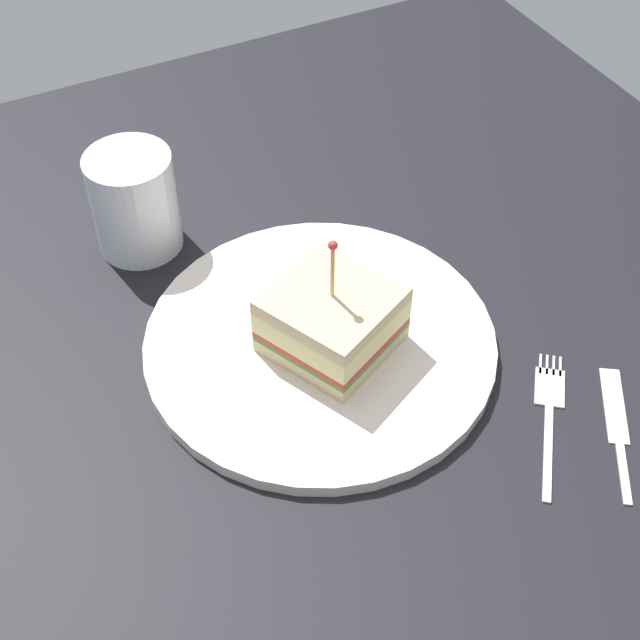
# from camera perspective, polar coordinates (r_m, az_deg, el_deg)

# --- Properties ---
(ground_plane) EXTENTS (0.90, 0.90, 0.02)m
(ground_plane) POSITION_cam_1_polar(r_m,az_deg,el_deg) (0.71, -0.00, -2.26)
(ground_plane) COLOR black
(plate) EXTENTS (0.27, 0.27, 0.01)m
(plate) POSITION_cam_1_polar(r_m,az_deg,el_deg) (0.70, -0.00, -1.43)
(plate) COLOR silver
(plate) RESTS_ON ground_plane
(sandwich_half_center) EXTENTS (0.11, 0.11, 0.10)m
(sandwich_half_center) POSITION_cam_1_polar(r_m,az_deg,el_deg) (0.68, 0.75, 0.02)
(sandwich_half_center) COLOR beige
(sandwich_half_center) RESTS_ON plate
(drink_glass) EXTENTS (0.07, 0.07, 0.09)m
(drink_glass) POSITION_cam_1_polar(r_m,az_deg,el_deg) (0.78, -11.55, 6.95)
(drink_glass) COLOR silver
(drink_glass) RESTS_ON ground_plane
(fork) EXTENTS (0.11, 0.09, 0.00)m
(fork) POSITION_cam_1_polar(r_m,az_deg,el_deg) (0.69, 14.25, -5.28)
(fork) COLOR silver
(fork) RESTS_ON ground_plane
(knife) EXTENTS (0.11, 0.08, 0.00)m
(knife) POSITION_cam_1_polar(r_m,az_deg,el_deg) (0.69, 18.22, -6.27)
(knife) COLOR silver
(knife) RESTS_ON ground_plane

